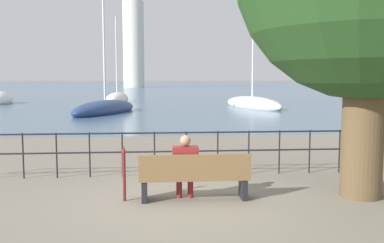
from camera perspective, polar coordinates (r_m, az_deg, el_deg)
name	(u,v)px	position (r m, az deg, el deg)	size (l,w,h in m)	color
ground_plane	(194,200)	(8.22, 0.31, -10.37)	(1000.00, 1000.00, 0.00)	gray
harbor_water	(157,85)	(166.85, -4.74, 4.93)	(600.00, 300.00, 0.01)	slate
park_bench	(195,177)	(8.04, 0.35, -7.47)	(2.07, 0.45, 0.90)	brown
seated_person_left	(185,164)	(8.06, -0.90, -5.73)	(0.48, 0.35, 1.23)	maroon
promenade_railing	(186,146)	(10.07, -0.77, -3.32)	(10.50, 0.04, 1.05)	black
closed_umbrella	(124,170)	(8.09, -9.05, -6.45)	(0.09, 0.09, 1.05)	maroon
sailboat_0	(105,109)	(29.02, -11.50, 1.71)	(4.75, 8.19, 11.73)	navy
sailboat_1	(117,99)	(42.17, -9.94, 2.96)	(2.35, 7.40, 8.60)	white
sailboat_2	(352,96)	(51.58, 20.50, 3.25)	(4.20, 8.19, 11.61)	maroon
sailboat_4	(252,103)	(34.19, 8.03, 2.40)	(3.90, 8.82, 12.58)	white
harbor_lighthouse	(133,39)	(114.16, -7.82, 10.84)	(5.46, 5.46, 26.98)	silver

